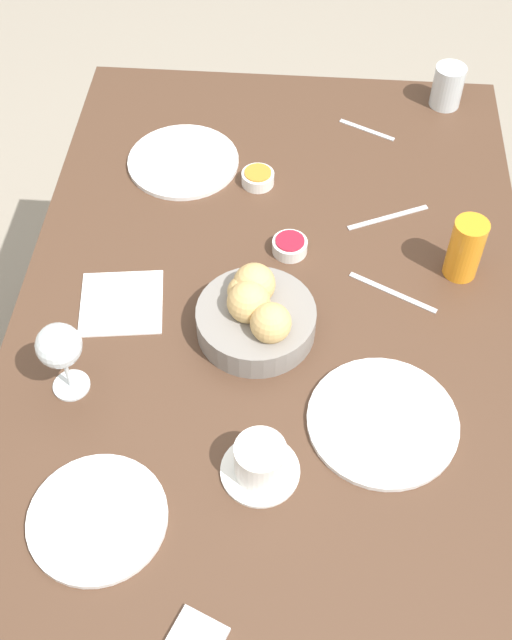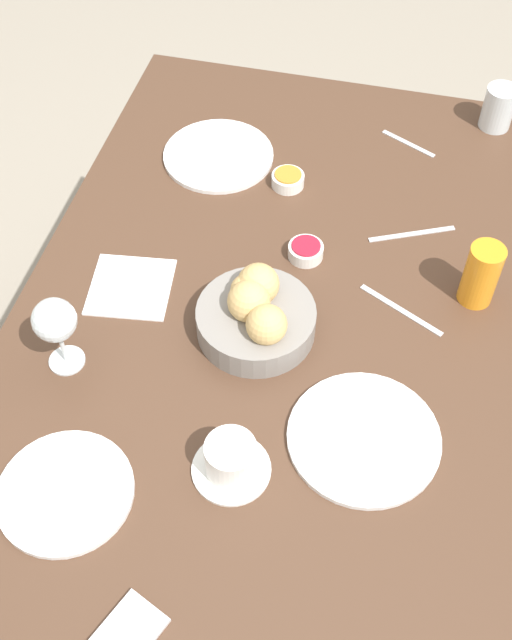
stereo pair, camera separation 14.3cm
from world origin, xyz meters
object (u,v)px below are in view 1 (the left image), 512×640
Objects in this scene: napkin at (122,303)px; plate_far_center at (383,421)px; juice_glass at (466,249)px; wine_glass at (59,348)px; plate_near_right at (97,518)px; water_tumbler at (448,86)px; fork_silver at (388,217)px; knife_silver at (393,293)px; coffee_cup at (263,462)px; plate_near_left at (183,161)px; jam_bowl_honey at (258,178)px; bread_basket at (256,314)px; jam_bowl_berry at (290,246)px; spoon_coffee at (367,130)px.

plate_far_center is at bearing 65.26° from napkin.
wine_glass is (0.32, -0.69, 0.05)m from juice_glass.
plate_near_right is 1.24m from water_tumbler.
napkin is (-0.19, 0.05, -0.11)m from wine_glass.
fork_silver and knife_silver have the same top height.
coffee_cup is (0.98, -0.35, -0.02)m from water_tumbler.
wine_glass is at bearing -39.36° from water_tumbler.
coffee_cup is at bearing 17.18° from plate_near_left.
wine_glass is 0.62m from jam_bowl_honey.
bread_basket is 0.40m from fork_silver.
jam_bowl_berry is 0.35m from napkin.
jam_bowl_honey is at bearing -107.12° from fork_silver.
jam_bowl_berry reaches higher than spoon_coffee.
jam_bowl_honey reaches higher than fork_silver.
plate_far_center is 0.89m from water_tumbler.
plate_near_right is 0.80m from jam_bowl_honey.
plate_near_left is 1.87× the size of juice_glass.
plate_near_right is 0.28m from wine_glass.
bread_basket is 0.62m from spoon_coffee.
spoon_coffee is (-0.48, -0.04, 0.00)m from knife_silver.
knife_silver is (0.06, -0.13, -0.06)m from juice_glass.
jam_bowl_berry reaches higher than plate_far_center.
water_tumbler is (-0.70, 0.39, 0.00)m from bread_basket.
fork_silver is 1.33× the size of spoon_coffee.
bread_basket is 0.99× the size of plate_near_right.
wine_glass is at bearing -158.56° from plate_near_right.
bread_basket is 0.89× the size of plate_near_left.
juice_glass is 0.33m from jam_bowl_berry.
jam_bowl_honey is 0.55× the size of spoon_coffee.
wine_glass is 0.38m from coffee_cup.
knife_silver is at bearing 136.74° from plate_near_right.
water_tumbler is 1.05m from coffee_cup.
wine_glass is (0.15, -0.31, 0.07)m from bread_basket.
plate_near_right is at bearing -23.33° from spoon_coffee.
fork_silver is (0.39, -0.14, -0.05)m from water_tumbler.
wine_glass reaches higher than coffee_cup.
jam_bowl_honey is 0.30m from spoon_coffee.
napkin is (-0.22, -0.48, -0.00)m from plate_far_center.
jam_bowl_honey reaches higher than plate_near_right.
juice_glass is (-0.17, 0.38, 0.02)m from bread_basket.
juice_glass is at bearing 133.22° from plate_near_right.
jam_bowl_honey is 0.29m from fork_silver.
jam_bowl_honey is 0.40m from knife_silver.
plate_near_right is at bearing -46.78° from juice_glass.
jam_bowl_berry is at bearing 165.59° from bread_basket.
spoon_coffee is (-0.59, 0.21, -0.04)m from bread_basket.
plate_far_center is at bearing 23.76° from jam_bowl_honey.
jam_bowl_honey is (0.05, 0.17, 0.01)m from plate_near_left.
wine_glass is at bearing -50.54° from fork_silver.
fork_silver is at bearing 177.50° from plate_far_center.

